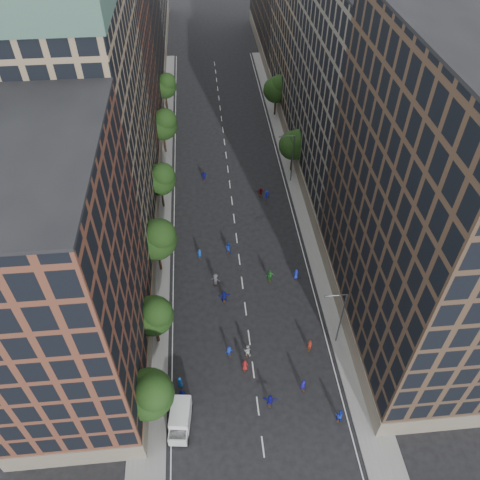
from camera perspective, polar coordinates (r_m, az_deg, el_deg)
The scene contains 39 objects.
ground at distance 77.38m, azimuth -0.97°, elevation 4.58°, with size 240.00×240.00×0.00m, color black.
sidewalk_left at distance 83.51m, azimuth -9.69°, elevation 7.33°, with size 4.00×105.00×0.15m, color slate.
sidewalk_right at distance 84.72m, azimuth 6.82°, elevation 8.27°, with size 4.00×105.00×0.15m, color slate.
bldg_left_a at distance 48.19m, azimuth -21.45°, elevation -5.12°, with size 14.00×22.00×30.00m, color brown.
bldg_left_b at distance 65.09m, azimuth -18.10°, elevation 12.19°, with size 14.00×26.00×34.00m, color #7F6C53.
bldg_left_c at distance 86.49m, azimuth -15.48°, elevation 18.53°, with size 14.00×20.00×28.00m, color brown.
bldg_left_d at distance 107.93m, azimuth -14.26°, elevation 24.95°, with size 14.00×28.00×32.00m, color #2D221E.
bldg_right_a at distance 52.03m, azimuth 22.55°, elevation 3.37°, with size 14.00×30.00×36.00m, color #443224.
bldg_right_b at distance 75.19m, azimuth 13.88°, elevation 17.04°, with size 14.00×28.00×33.00m, color #676055.
bldg_right_c at distance 98.77m, azimuth 9.47°, elevation 24.80°, with size 14.00×26.00×35.00m, color #7F6C53.
tree_left_0 at distance 49.61m, azimuth -10.91°, elevation -17.89°, with size 5.20×5.20×8.83m.
tree_left_1 at distance 55.38m, azimuth -10.40°, elevation -8.94°, with size 4.80×4.80×8.21m.
tree_left_2 at distance 62.79m, azimuth -10.04°, elevation 0.23°, with size 5.60×5.60×9.45m.
tree_left_3 at distance 73.90m, azimuth -9.63°, elevation 7.43°, with size 5.00×5.00×8.58m.
tree_left_4 at distance 87.15m, azimuth -9.33°, elevation 13.82°, with size 5.40×5.40×9.08m.
tree_left_5 at distance 101.52m, azimuth -9.08°, elevation 18.13°, with size 4.80×4.80×8.33m.
tree_right_a at distance 81.80m, azimuth 6.67°, elevation 11.56°, with size 5.00×5.00×8.39m.
tree_right_b at distance 98.80m, azimuth 4.56°, elevation 17.95°, with size 5.20×5.20×8.83m.
streetlamp_near at distance 56.08m, azimuth 12.09°, elevation -9.03°, with size 2.64×0.22×9.06m.
streetlamp_far at distance 79.52m, azimuth 6.28°, elevation 10.16°, with size 2.64×0.22×9.06m.
cargo_van at distance 53.13m, azimuth -7.31°, elevation -20.89°, with size 2.69×4.81×2.45m.
skater_0 at distance 55.68m, azimuth -7.32°, elevation -16.84°, with size 0.79×0.51×1.61m, color navy.
skater_1 at distance 55.41m, azimuth 7.68°, elevation -17.12°, with size 0.68×0.44×1.85m, color #161294.
skater_2 at distance 54.43m, azimuth 12.02°, elevation -20.16°, with size 0.88×0.69×1.82m, color #172FBC.
skater_3 at distance 57.42m, azimuth -1.36°, elevation -13.41°, with size 0.97×0.56×1.51m, color #132C9B.
skater_4 at distance 54.73m, azimuth -7.08°, elevation -18.28°, with size 1.11×0.46×1.90m, color #1524AD.
skater_5 at distance 54.31m, azimuth 3.66°, elevation -18.93°, with size 1.54×0.49×1.66m, color #1514A2.
skater_6 at distance 56.33m, azimuth 0.61°, elevation -15.03°, with size 0.80×0.52×1.65m, color maroon.
skater_7 at distance 58.37m, azimuth 8.48°, elevation -12.56°, with size 0.61×0.40×1.69m, color maroon.
skater_8 at distance 57.24m, azimuth 0.90°, elevation -13.34°, with size 0.91×0.71×1.87m, color #ADAEAA.
skater_9 at distance 64.05m, azimuth -2.99°, elevation -4.84°, with size 1.24×0.71×1.92m, color #47474D.
skater_10 at distance 64.55m, azimuth 3.67°, elevation -4.38°, with size 1.13×0.47×1.92m, color #237528.
skater_11 at distance 62.20m, azimuth -1.95°, elevation -6.88°, with size 1.65×0.53×1.78m, color #121894.
skater_12 at distance 65.27m, azimuth 6.85°, elevation -4.16°, with size 0.80×0.52×1.64m, color #1426A7.
skater_13 at distance 67.64m, azimuth -4.95°, elevation -1.72°, with size 0.63×0.42×1.74m, color #164BB6.
skater_14 at distance 68.27m, azimuth -1.45°, elevation -0.94°, with size 0.89×0.70×1.84m, color #1637B8.
skater_15 at distance 77.55m, azimuth 3.27°, elevation 5.43°, with size 1.12×0.64×1.73m, color #1622B9.
skater_16 at distance 81.73m, azimuth -4.41°, elevation 7.74°, with size 1.12×0.46×1.90m, color #121595.
skater_17 at distance 78.41m, azimuth 2.53°, elevation 5.86°, with size 1.41×0.45×1.52m, color maroon.
Camera 1 is at (-4.21, -19.65, 49.11)m, focal length 35.00 mm.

